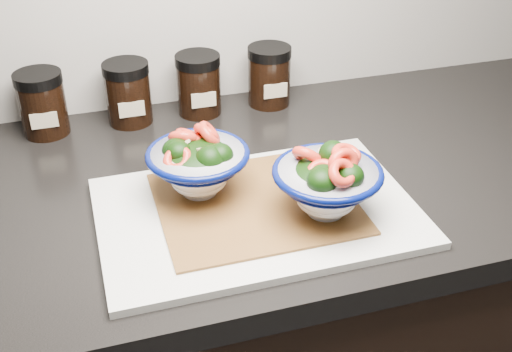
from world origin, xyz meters
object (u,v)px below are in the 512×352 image
object	(u,v)px
bowl_right	(328,183)
spice_jar_c	(199,84)
spice_jar_d	(269,76)
bowl_left	(198,164)
spice_jar_a	(42,103)
spice_jar_b	(128,93)
cutting_board	(257,212)

from	to	relation	value
bowl_right	spice_jar_c	bearing A→B (deg)	103.58
bowl_right	spice_jar_d	bearing A→B (deg)	83.88
bowl_left	bowl_right	bearing A→B (deg)	-32.89
spice_jar_a	spice_jar_b	distance (m)	0.15
spice_jar_a	spice_jar_c	size ratio (longest dim) A/B	1.00
bowl_left	cutting_board	bearing A→B (deg)	-41.84
bowl_right	spice_jar_a	size ratio (longest dim) A/B	1.36
bowl_left	spice_jar_d	bearing A→B (deg)	55.03
spice_jar_d	cutting_board	bearing A→B (deg)	-110.53
cutting_board	spice_jar_c	world-z (taller)	spice_jar_c
spice_jar_a	spice_jar_d	xyz separation A→B (m)	(0.41, 0.00, 0.00)
bowl_left	spice_jar_a	size ratio (longest dim) A/B	1.33
spice_jar_d	spice_jar_a	bearing A→B (deg)	180.00
spice_jar_a	spice_jar_c	xyz separation A→B (m)	(0.28, 0.00, 0.00)
cutting_board	spice_jar_c	size ratio (longest dim) A/B	3.98
cutting_board	spice_jar_a	world-z (taller)	spice_jar_a
spice_jar_a	spice_jar_d	bearing A→B (deg)	0.00
bowl_right	bowl_left	bearing A→B (deg)	147.11
bowl_left	bowl_right	size ratio (longest dim) A/B	0.98
spice_jar_c	spice_jar_d	size ratio (longest dim) A/B	1.00
spice_jar_d	spice_jar_b	bearing A→B (deg)	180.00
bowl_right	spice_jar_b	size ratio (longest dim) A/B	1.36
cutting_board	spice_jar_b	size ratio (longest dim) A/B	3.98
bowl_left	spice_jar_a	distance (m)	0.36
cutting_board	spice_jar_d	size ratio (longest dim) A/B	3.98
cutting_board	spice_jar_b	xyz separation A→B (m)	(-0.13, 0.35, 0.05)
bowl_right	cutting_board	bearing A→B (deg)	155.69
spice_jar_a	bowl_left	bearing A→B (deg)	-53.58
cutting_board	bowl_left	xyz separation A→B (m)	(-0.07, 0.06, 0.06)
bowl_right	spice_jar_a	bearing A→B (deg)	133.56
cutting_board	bowl_left	world-z (taller)	bowl_left
spice_jar_b	spice_jar_d	world-z (taller)	same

